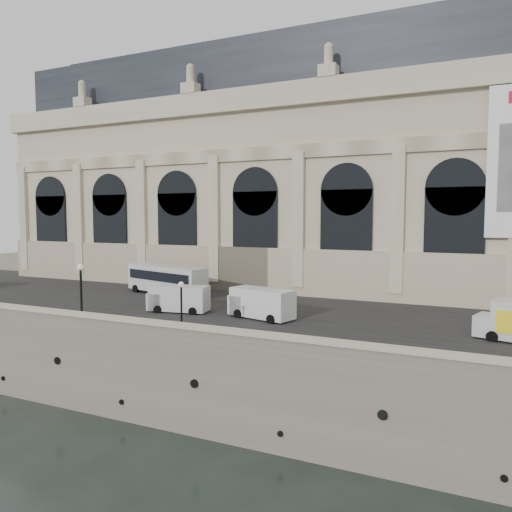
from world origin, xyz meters
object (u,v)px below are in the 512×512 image
(van_c, at_px, (176,299))
(van_b, at_px, (259,303))
(lamp_left, at_px, (81,295))
(bus_left, at_px, (166,279))
(lamp_right, at_px, (181,309))

(van_c, bearing_deg, van_b, 4.60)
(lamp_left, bearing_deg, van_b, 35.76)
(bus_left, distance_m, van_b, 15.39)
(bus_left, relative_size, van_b, 1.83)
(van_c, distance_m, lamp_right, 8.84)
(bus_left, bearing_deg, van_b, -25.76)
(van_b, relative_size, lamp_left, 1.25)
(bus_left, height_order, van_c, bus_left)
(bus_left, xyz_separation_m, van_b, (13.85, -6.68, -0.49))
(van_b, bearing_deg, lamp_right, -107.38)
(van_b, distance_m, van_c, 7.70)
(van_c, xyz_separation_m, lamp_left, (-3.55, -7.47, 1.17))
(van_b, xyz_separation_m, van_c, (-7.67, -0.62, -0.08))
(bus_left, bearing_deg, lamp_left, -79.93)
(bus_left, bearing_deg, lamp_right, -51.45)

